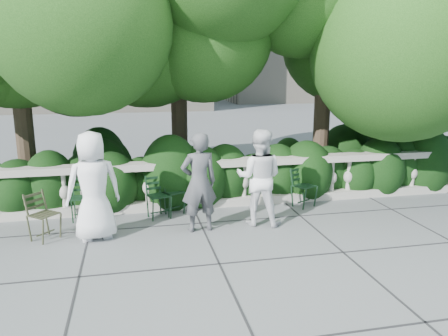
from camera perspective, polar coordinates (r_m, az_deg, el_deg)
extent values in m
plane|color=#575A5F|center=(7.64, 1.59, -8.97)|extent=(90.00, 90.00, 0.00)
cube|color=#9E998E|center=(9.27, -1.04, -4.42)|extent=(12.00, 0.32, 0.18)
cube|color=#9E998E|center=(9.06, -1.06, 0.66)|extent=(12.00, 0.36, 0.14)
cylinder|color=#3F3023|center=(10.64, -24.56, 3.90)|extent=(0.40, 0.40, 2.80)
ellipsoid|color=#14350E|center=(10.16, -26.32, 16.31)|extent=(5.28, 5.28, 3.96)
cylinder|color=#3F3023|center=(11.01, -5.86, 6.82)|extent=(0.40, 0.40, 3.40)
cylinder|color=#3F3023|center=(11.30, 12.60, 5.71)|extent=(0.40, 0.40, 3.00)
ellipsoid|color=#14350E|center=(10.86, 14.30, 18.16)|extent=(5.52, 5.52, 4.14)
cylinder|color=#3F3023|center=(13.26, 23.58, 5.08)|extent=(0.40, 0.40, 2.60)
ellipsoid|color=#14350E|center=(12.86, 25.48, 14.12)|extent=(4.80, 4.80, 3.60)
imported|color=white|center=(7.60, -16.70, -2.27)|extent=(1.03, 0.80, 1.85)
imported|color=#45474B|center=(7.67, -3.28, -1.89)|extent=(0.70, 0.51, 1.78)
imported|color=white|center=(8.03, 4.62, -1.24)|extent=(1.06, 0.97, 1.78)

